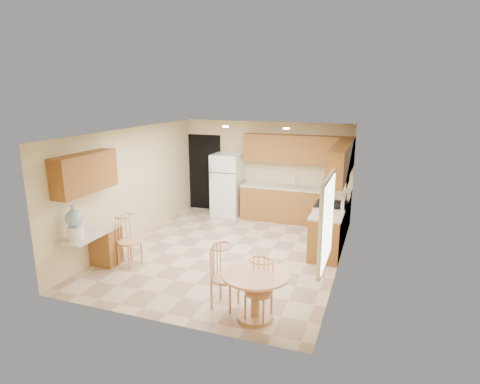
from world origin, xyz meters
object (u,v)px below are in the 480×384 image
(stove, at_px, (330,224))
(refrigerator, at_px, (227,185))
(chair_desk, at_px, (126,237))
(chair_table_a, at_px, (223,273))
(dining_table, at_px, (255,289))
(chair_table_b, at_px, (257,287))
(water_crock, at_px, (75,224))

(stove, bearing_deg, refrigerator, 157.01)
(stove, xyz_separation_m, chair_desk, (-3.47, -2.47, 0.13))
(stove, height_order, chair_table_a, stove)
(dining_table, distance_m, chair_table_b, 0.13)
(refrigerator, height_order, dining_table, refrigerator)
(stove, bearing_deg, chair_table_b, -99.31)
(chair_table_a, distance_m, chair_desk, 2.45)
(chair_table_b, height_order, water_crock, water_crock)
(chair_table_a, xyz_separation_m, chair_table_b, (0.60, -0.17, -0.05))
(chair_desk, bearing_deg, refrigerator, -174.11)
(stove, distance_m, chair_table_b, 3.51)
(dining_table, relative_size, chair_desk, 1.02)
(stove, distance_m, dining_table, 3.44)
(chair_table_b, bearing_deg, chair_desk, -10.43)
(chair_table_a, height_order, chair_desk, chair_table_a)
(dining_table, relative_size, chair_table_b, 1.08)
(chair_table_b, bearing_deg, dining_table, -51.81)
(chair_table_b, xyz_separation_m, water_crock, (-3.36, 0.22, 0.49))
(chair_desk, bearing_deg, water_crock, -15.11)
(dining_table, relative_size, water_crock, 1.60)
(refrigerator, height_order, water_crock, refrigerator)
(dining_table, bearing_deg, chair_table_b, -60.27)
(water_crock, bearing_deg, dining_table, -2.33)
(dining_table, distance_m, chair_desk, 3.00)
(chair_desk, xyz_separation_m, water_crock, (-0.45, -0.77, 0.46))
(chair_table_a, bearing_deg, chair_desk, -105.80)
(refrigerator, height_order, stove, refrigerator)
(dining_table, distance_m, chair_table_a, 0.57)
(dining_table, distance_m, water_crock, 3.36)
(refrigerator, distance_m, chair_desk, 3.75)
(chair_table_a, distance_m, chair_table_b, 0.63)
(chair_table_b, bearing_deg, refrigerator, -55.34)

